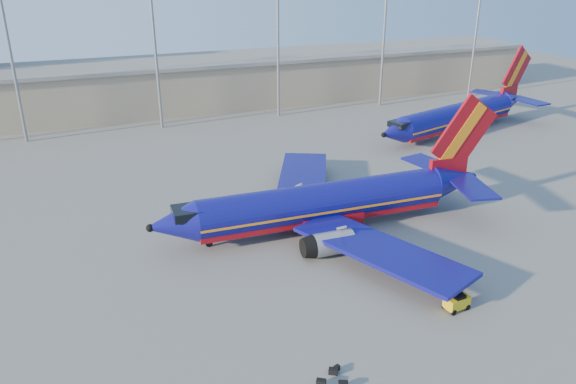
% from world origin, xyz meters
% --- Properties ---
extents(ground, '(220.00, 220.00, 0.00)m').
position_xyz_m(ground, '(0.00, 0.00, 0.00)').
color(ground, slate).
rests_on(ground, ground).
extents(terminal_building, '(122.00, 16.00, 8.50)m').
position_xyz_m(terminal_building, '(10.00, 58.00, 4.32)').
color(terminal_building, '#9E856C').
rests_on(terminal_building, ground).
extents(light_mast_row, '(101.60, 1.60, 28.65)m').
position_xyz_m(light_mast_row, '(5.00, 46.00, 17.55)').
color(light_mast_row, gray).
rests_on(light_mast_row, ground).
extents(aircraft_main, '(36.79, 35.39, 12.46)m').
position_xyz_m(aircraft_main, '(4.38, 3.50, 2.66)').
color(aircraft_main, navy).
rests_on(aircraft_main, ground).
extents(aircraft_second, '(34.52, 17.33, 12.00)m').
position_xyz_m(aircraft_second, '(37.50, 26.29, 2.75)').
color(aircraft_second, navy).
rests_on(aircraft_second, ground).
extents(baggage_tug, '(2.06, 1.39, 1.38)m').
position_xyz_m(baggage_tug, '(7.21, -13.21, 0.72)').
color(baggage_tug, gold).
rests_on(baggage_tug, ground).
extents(luggage_pile, '(2.19, 2.32, 0.54)m').
position_xyz_m(luggage_pile, '(-5.15, -17.04, 0.23)').
color(luggage_pile, black).
rests_on(luggage_pile, ground).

